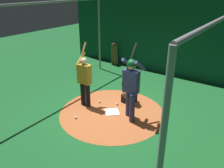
# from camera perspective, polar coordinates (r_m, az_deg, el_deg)

# --- Properties ---
(ground_plane) EXTENTS (26.15, 26.15, 0.00)m
(ground_plane) POSITION_cam_1_polar(r_m,az_deg,el_deg) (6.96, -0.00, -7.18)
(ground_plane) COLOR #195B28
(dirt_circle) EXTENTS (3.21, 3.21, 0.01)m
(dirt_circle) POSITION_cam_1_polar(r_m,az_deg,el_deg) (6.95, -0.00, -7.16)
(dirt_circle) COLOR #B76033
(dirt_circle) RESTS_ON ground
(home_plate) EXTENTS (0.59, 0.59, 0.01)m
(home_plate) POSITION_cam_1_polar(r_m,az_deg,el_deg) (6.95, -0.00, -7.10)
(home_plate) COLOR white
(home_plate) RESTS_ON dirt_circle
(batter) EXTENTS (0.68, 0.49, 2.14)m
(batter) POSITION_cam_1_polar(r_m,az_deg,el_deg) (6.18, 4.89, 0.10)
(batter) COLOR navy
(batter) RESTS_ON ground
(catcher) EXTENTS (0.58, 0.40, 0.96)m
(catcher) POSITION_cam_1_polar(r_m,az_deg,el_deg) (7.36, 4.32, -2.07)
(catcher) COLOR black
(catcher) RESTS_ON ground
(visitor) EXTENTS (0.54, 0.51, 1.99)m
(visitor) POSITION_cam_1_polar(r_m,az_deg,el_deg) (7.00, -7.00, 1.38)
(visitor) COLOR black
(visitor) RESTS_ON ground
(back_wall) EXTENTS (0.22, 10.15, 3.39)m
(back_wall) POSITION_cam_1_polar(r_m,az_deg,el_deg) (9.88, 14.51, 12.12)
(back_wall) COLOR #0F472D
(back_wall) RESTS_ON ground
(cage_frame) EXTENTS (5.91, 5.56, 3.12)m
(cage_frame) POSITION_cam_1_polar(r_m,az_deg,el_deg) (6.13, -0.00, 10.68)
(cage_frame) COLOR gray
(cage_frame) RESTS_ON ground
(bat_rack) EXTENTS (0.58, 0.19, 1.05)m
(bat_rack) POSITION_cam_1_polar(r_m,az_deg,el_deg) (11.12, 0.92, 7.66)
(bat_rack) COLOR olive
(bat_rack) RESTS_ON ground
(baseball_0) EXTENTS (0.07, 0.07, 0.07)m
(baseball_0) POSITION_cam_1_polar(r_m,az_deg,el_deg) (7.34, 1.31, -5.05)
(baseball_0) COLOR white
(baseball_0) RESTS_ON dirt_circle
(baseball_1) EXTENTS (0.07, 0.07, 0.07)m
(baseball_1) POSITION_cam_1_polar(r_m,az_deg,el_deg) (7.47, -3.22, -4.50)
(baseball_1) COLOR white
(baseball_1) RESTS_ON dirt_circle
(baseball_2) EXTENTS (0.07, 0.07, 0.07)m
(baseball_2) POSITION_cam_1_polar(r_m,az_deg,el_deg) (6.70, -9.23, -8.40)
(baseball_2) COLOR white
(baseball_2) RESTS_ON dirt_circle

